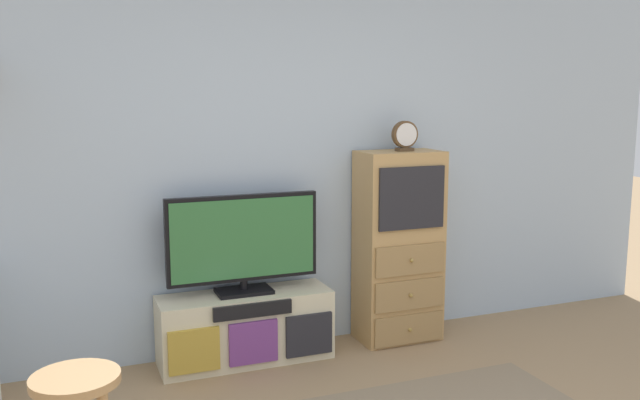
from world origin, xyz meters
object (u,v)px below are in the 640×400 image
Objects in this scene: media_console at (246,328)px; television at (243,241)px; desk_clock at (405,136)px; side_cabinet at (399,247)px.

television is (-0.00, 0.02, 0.58)m from media_console.
media_console is 5.41× the size of desk_clock.
media_console is 0.83× the size of side_cabinet.
side_cabinet is at bearing -0.70° from television.
side_cabinet is 0.79m from desk_clock.
desk_clock is (0.02, -0.01, 0.79)m from side_cabinet.
television is 1.33m from desk_clock.
side_cabinet reaches higher than media_console.
desk_clock is (1.16, -0.00, 1.23)m from media_console.
media_console is 1.22m from side_cabinet.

